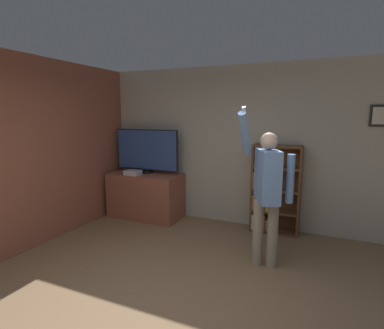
# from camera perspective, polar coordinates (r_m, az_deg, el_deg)

# --- Properties ---
(ground_plane) EXTENTS (14.00, 14.00, 0.00)m
(ground_plane) POSITION_cam_1_polar(r_m,az_deg,el_deg) (3.08, -7.25, -28.32)
(ground_plane) COLOR #846647
(wall_back) EXTENTS (6.85, 0.09, 2.70)m
(wall_back) POSITION_cam_1_polar(r_m,az_deg,el_deg) (5.15, 9.25, 3.40)
(wall_back) COLOR #B2AD9E
(wall_back) RESTS_ON ground_plane
(wall_side_brick) EXTENTS (0.06, 4.46, 2.70)m
(wall_side_brick) POSITION_cam_1_polar(r_m,az_deg,el_deg) (5.15, -23.01, 2.76)
(wall_side_brick) COLOR #93513D
(wall_side_brick) RESTS_ON ground_plane
(tv_ledge) EXTENTS (1.32, 0.64, 0.82)m
(tv_ledge) POSITION_cam_1_polar(r_m,az_deg,el_deg) (5.65, -8.79, -5.81)
(tv_ledge) COLOR #93513D
(tv_ledge) RESTS_ON ground_plane
(television) EXTENTS (1.26, 0.22, 0.81)m
(television) POSITION_cam_1_polar(r_m,az_deg,el_deg) (5.55, -8.59, 2.64)
(television) COLOR black
(television) RESTS_ON tv_ledge
(game_console) EXTENTS (0.27, 0.20, 0.09)m
(game_console) POSITION_cam_1_polar(r_m,az_deg,el_deg) (5.46, -11.23, -1.54)
(game_console) COLOR silver
(game_console) RESTS_ON tv_ledge
(bookshelf) EXTENTS (0.76, 0.28, 1.42)m
(bookshelf) POSITION_cam_1_polar(r_m,az_deg,el_deg) (4.99, 14.85, -5.14)
(bookshelf) COLOR brown
(bookshelf) RESTS_ON ground_plane
(person) EXTENTS (0.62, 0.58, 1.98)m
(person) POSITION_cam_1_polar(r_m,az_deg,el_deg) (3.74, 14.08, -4.10)
(person) COLOR gray
(person) RESTS_ON ground_plane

